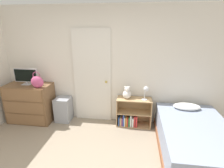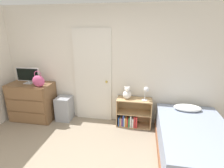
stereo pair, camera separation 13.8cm
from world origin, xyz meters
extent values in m
cube|color=silver|center=(0.00, 2.17, 1.27)|extent=(10.00, 0.06, 2.55)
cube|color=silver|center=(-0.04, 2.12, 1.04)|extent=(0.84, 0.04, 2.09)
sphere|color=gold|center=(0.28, 2.08, 0.95)|extent=(0.06, 0.06, 0.06)
cube|color=brown|center=(-1.45, 1.86, 0.44)|extent=(0.98, 0.52, 0.88)
cube|color=#89613E|center=(-1.45, 1.59, 0.15)|extent=(0.91, 0.01, 0.26)
cube|color=#89613E|center=(-1.45, 1.59, 0.44)|extent=(0.91, 0.01, 0.26)
cube|color=#89613E|center=(-1.45, 1.59, 0.73)|extent=(0.91, 0.01, 0.26)
cube|color=#B7B7BC|center=(-1.48, 1.88, 0.89)|extent=(0.19, 0.16, 0.01)
cylinder|color=#B7B7BC|center=(-1.48, 1.88, 0.91)|extent=(0.04, 0.04, 0.04)
cube|color=#B7B7BC|center=(-1.48, 1.88, 1.09)|extent=(0.54, 0.02, 0.31)
cube|color=black|center=(-1.48, 1.87, 1.09)|extent=(0.51, 0.01, 0.27)
ellipsoid|color=#C64C7F|center=(-1.12, 1.70, 1.01)|extent=(0.27, 0.14, 0.25)
torus|color=#C64C7F|center=(-1.12, 1.70, 1.15)|extent=(0.16, 0.01, 0.16)
cube|color=#999EA8|center=(-0.71, 1.95, 0.28)|extent=(0.34, 0.34, 0.56)
cube|color=tan|center=(0.55, 1.96, 0.32)|extent=(0.02, 0.32, 0.63)
cube|color=tan|center=(1.28, 1.96, 0.32)|extent=(0.02, 0.32, 0.63)
cube|color=tan|center=(0.91, 1.96, 0.01)|extent=(0.71, 0.32, 0.02)
cube|color=tan|center=(0.91, 1.96, 0.32)|extent=(0.71, 0.32, 0.02)
cube|color=tan|center=(0.91, 1.96, 0.63)|extent=(0.71, 0.32, 0.02)
cube|color=tan|center=(0.91, 2.12, 0.32)|extent=(0.75, 0.01, 0.63)
cube|color=#3359B2|center=(0.60, 1.92, 0.12)|extent=(0.02, 0.20, 0.20)
cube|color=tan|center=(0.63, 1.95, 0.11)|extent=(0.04, 0.26, 0.19)
cube|color=#8C3F8C|center=(0.67, 1.91, 0.11)|extent=(0.02, 0.19, 0.19)
cube|color=#3359B2|center=(0.70, 1.93, 0.15)|extent=(0.02, 0.23, 0.27)
cube|color=white|center=(0.72, 1.91, 0.12)|extent=(0.02, 0.18, 0.21)
cube|color=orange|center=(0.76, 1.94, 0.12)|extent=(0.03, 0.25, 0.21)
cube|color=red|center=(0.79, 1.93, 0.12)|extent=(0.02, 0.24, 0.20)
cube|color=#338C4C|center=(0.82, 1.93, 0.13)|extent=(0.03, 0.23, 0.21)
cube|color=white|center=(0.85, 1.91, 0.15)|extent=(0.03, 0.19, 0.26)
cube|color=white|center=(0.90, 1.95, 0.12)|extent=(0.04, 0.26, 0.20)
cube|color=red|center=(0.93, 1.90, 0.14)|extent=(0.03, 0.18, 0.25)
cube|color=red|center=(0.98, 1.93, 0.14)|extent=(0.03, 0.24, 0.25)
sphere|color=silver|center=(0.75, 1.96, 0.73)|extent=(0.18, 0.18, 0.18)
sphere|color=silver|center=(0.75, 1.96, 0.85)|extent=(0.11, 0.11, 0.11)
sphere|color=silver|center=(0.75, 1.92, 0.84)|extent=(0.04, 0.04, 0.04)
sphere|color=silver|center=(0.71, 1.96, 0.89)|extent=(0.05, 0.05, 0.05)
sphere|color=silver|center=(0.79, 1.96, 0.89)|extent=(0.05, 0.05, 0.05)
cylinder|color=silver|center=(1.12, 1.93, 0.64)|extent=(0.12, 0.12, 0.01)
cylinder|color=silver|center=(1.12, 1.93, 0.75)|extent=(0.01, 0.01, 0.21)
sphere|color=silver|center=(1.14, 1.92, 0.89)|extent=(0.11, 0.11, 0.11)
cube|color=brown|center=(1.97, 1.19, 0.06)|extent=(1.18, 1.87, 0.12)
cube|color=#8C99B2|center=(1.97, 1.19, 0.32)|extent=(1.15, 1.81, 0.40)
ellipsoid|color=white|center=(1.97, 1.86, 0.57)|extent=(0.53, 0.28, 0.12)
camera|label=1|loc=(0.91, -1.53, 2.11)|focal=28.00mm
camera|label=2|loc=(1.05, -1.51, 2.11)|focal=28.00mm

